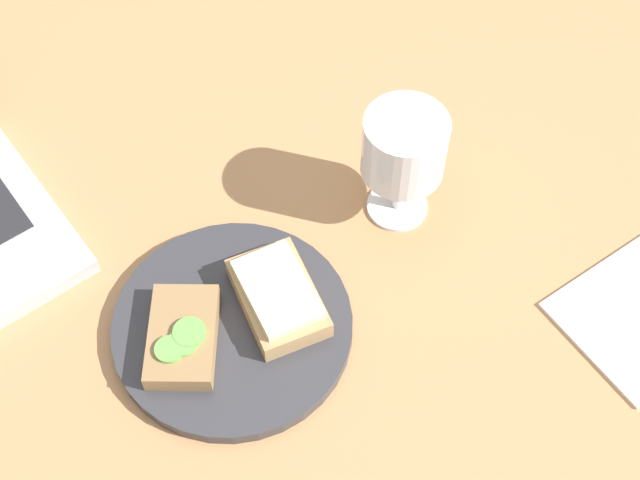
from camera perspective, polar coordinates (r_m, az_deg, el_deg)
The scene contains 5 objects.
wooden_table at distance 91.14cm, azimuth -1.58°, elevation -2.58°, with size 140.00×140.00×3.00cm, color #B27F51.
plate at distance 86.32cm, azimuth -5.61°, elevation -5.51°, with size 23.11×23.11×1.55cm, color #333338.
sandwich_with_cucumber at distance 84.21cm, azimuth -8.79°, elevation -6.14°, with size 11.08×11.77×2.57cm.
sandwich_with_cheese at distance 84.97cm, azimuth -2.70°, elevation -3.59°, with size 9.22×12.01×3.28cm.
wine_glass at distance 86.92cm, azimuth 5.57°, elevation 5.58°, with size 8.33×8.33×13.48cm.
Camera 1 is at (-26.31, -38.76, 79.68)cm, focal length 50.00 mm.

